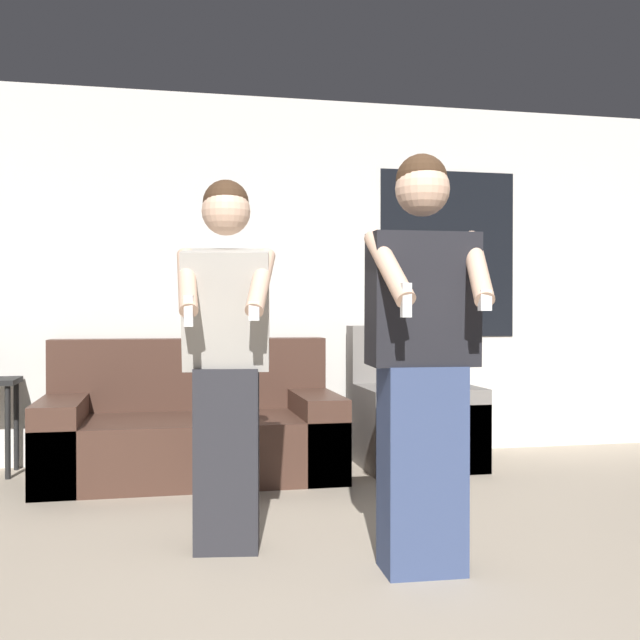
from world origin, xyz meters
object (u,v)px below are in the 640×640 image
Objects in this scene: couch at (192,431)px; person_left at (227,360)px; person_right at (422,359)px; armchair at (413,418)px.

couch is 1.75m from person_left.
couch is at bearing 112.74° from person_right.
person_right reaches higher than armchair.
person_left is 0.96× the size of person_right.
couch is at bearing -178.21° from armchair.
armchair is 2.32m from person_right.
person_right is (0.78, -0.45, 0.02)m from person_left.
person_right reaches higher than couch.
person_left is at bearing -131.06° from armchair.
couch is 1.14× the size of person_left.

